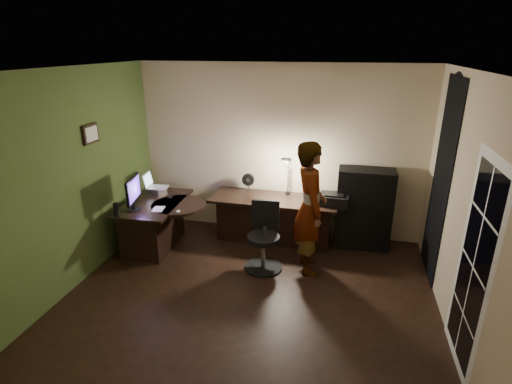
% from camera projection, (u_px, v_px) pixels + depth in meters
% --- Properties ---
extents(floor, '(4.50, 4.00, 0.01)m').
position_uv_depth(floor, '(249.00, 298.00, 4.94)').
color(floor, black).
rests_on(floor, ground).
extents(ceiling, '(4.50, 4.00, 0.01)m').
position_uv_depth(ceiling, '(247.00, 69.00, 3.99)').
color(ceiling, silver).
rests_on(ceiling, floor).
extents(wall_back, '(4.50, 0.01, 2.70)m').
position_uv_depth(wall_back, '(279.00, 152.00, 6.30)').
color(wall_back, '#C9B38F').
rests_on(wall_back, floor).
extents(wall_front, '(4.50, 0.01, 2.70)m').
position_uv_depth(wall_front, '(175.00, 300.00, 2.63)').
color(wall_front, '#C9B38F').
rests_on(wall_front, floor).
extents(wall_left, '(0.01, 4.00, 2.70)m').
position_uv_depth(wall_left, '(72.00, 181.00, 4.94)').
color(wall_left, '#C9B38F').
rests_on(wall_left, floor).
extents(wall_right, '(0.01, 4.00, 2.70)m').
position_uv_depth(wall_right, '(466.00, 213.00, 3.99)').
color(wall_right, '#C9B38F').
rests_on(wall_right, floor).
extents(green_wall_overlay, '(0.00, 4.00, 2.70)m').
position_uv_depth(green_wall_overlay, '(73.00, 181.00, 4.94)').
color(green_wall_overlay, '#425827').
rests_on(green_wall_overlay, floor).
extents(arched_doorway, '(0.01, 0.90, 2.60)m').
position_uv_depth(arched_doorway, '(441.00, 182.00, 5.06)').
color(arched_doorway, black).
rests_on(arched_doorway, floor).
extents(french_door, '(0.02, 0.92, 2.10)m').
position_uv_depth(french_door, '(474.00, 267.00, 3.60)').
color(french_door, white).
rests_on(french_door, floor).
extents(framed_picture, '(0.04, 0.30, 0.25)m').
position_uv_depth(framed_picture, '(90.00, 134.00, 5.17)').
color(framed_picture, black).
rests_on(framed_picture, wall_left).
extents(desk_left, '(0.84, 1.32, 0.74)m').
position_uv_depth(desk_left, '(156.00, 225.00, 6.05)').
color(desk_left, black).
rests_on(desk_left, floor).
extents(desk_right, '(1.95, 0.70, 0.73)m').
position_uv_depth(desk_right, '(273.00, 220.00, 6.23)').
color(desk_right, black).
rests_on(desk_right, floor).
extents(cabinet, '(0.82, 0.41, 1.23)m').
position_uv_depth(cabinet, '(364.00, 208.00, 6.02)').
color(cabinet, black).
rests_on(cabinet, floor).
extents(laptop_stand, '(0.27, 0.25, 0.09)m').
position_uv_depth(laptop_stand, '(158.00, 190.00, 6.27)').
color(laptop_stand, silver).
rests_on(laptop_stand, desk_left).
extents(laptop, '(0.36, 0.34, 0.23)m').
position_uv_depth(laptop, '(157.00, 181.00, 6.22)').
color(laptop, silver).
rests_on(laptop, laptop_stand).
extents(monitor, '(0.21, 0.54, 0.35)m').
position_uv_depth(monitor, '(133.00, 198.00, 5.59)').
color(monitor, black).
rests_on(monitor, desk_left).
extents(mouse, '(0.07, 0.09, 0.03)m').
position_uv_depth(mouse, '(178.00, 211.00, 5.56)').
color(mouse, silver).
rests_on(mouse, desk_left).
extents(phone, '(0.10, 0.14, 0.01)m').
position_uv_depth(phone, '(170.00, 197.00, 6.12)').
color(phone, black).
rests_on(phone, desk_left).
extents(pen, '(0.09, 0.12, 0.01)m').
position_uv_depth(pen, '(157.00, 210.00, 5.64)').
color(pen, black).
rests_on(pen, desk_left).
extents(speaker, '(0.08, 0.08, 0.19)m').
position_uv_depth(speaker, '(116.00, 210.00, 5.41)').
color(speaker, black).
rests_on(speaker, desk_left).
extents(notepad, '(0.18, 0.23, 0.01)m').
position_uv_depth(notepad, '(158.00, 209.00, 5.66)').
color(notepad, silver).
rests_on(notepad, desk_left).
extents(desk_fan, '(0.20, 0.12, 0.30)m').
position_uv_depth(desk_fan, '(248.00, 183.00, 6.37)').
color(desk_fan, black).
rests_on(desk_fan, desk_right).
extents(headphones, '(0.19, 0.11, 0.09)m').
position_uv_depth(headphones, '(320.00, 199.00, 5.98)').
color(headphones, navy).
rests_on(headphones, desk_right).
extents(printer, '(0.42, 0.33, 0.18)m').
position_uv_depth(printer, '(334.00, 199.00, 5.84)').
color(printer, black).
rests_on(printer, desk_right).
extents(desk_lamp, '(0.28, 0.36, 0.71)m').
position_uv_depth(desk_lamp, '(288.00, 174.00, 6.14)').
color(desk_lamp, black).
rests_on(desk_lamp, desk_right).
extents(office_chair, '(0.57, 0.57, 0.94)m').
position_uv_depth(office_chair, '(264.00, 238.00, 5.42)').
color(office_chair, black).
rests_on(office_chair, floor).
extents(person, '(0.60, 0.74, 1.81)m').
position_uv_depth(person, '(310.00, 208.00, 5.27)').
color(person, '#D8A88C').
rests_on(person, floor).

